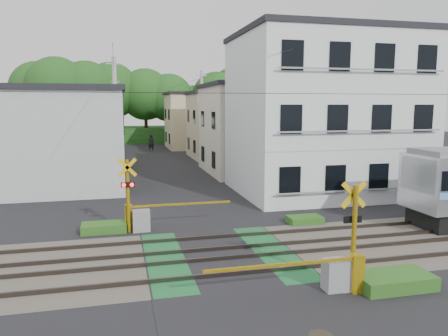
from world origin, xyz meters
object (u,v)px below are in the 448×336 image
object	(u,v)px
apartment_block	(324,114)
pedestrian	(151,143)
crossing_signal_near	(340,267)
manhole_cover	(321,336)
crossing_signal_far	(139,214)

from	to	relation	value
apartment_block	pedestrian	bearing A→B (deg)	107.27
crossing_signal_near	manhole_cover	size ratio (longest dim) A/B	8.40
manhole_cover	crossing_signal_far	bearing A→B (deg)	110.67
crossing_signal_near	crossing_signal_far	xyz separation A→B (m)	(-5.17, 7.31, 0.00)
crossing_signal_far	apartment_block	bearing A→B (deg)	27.78
crossing_signal_far	manhole_cover	xyz separation A→B (m)	(3.56, -9.44, -0.70)
pedestrian	manhole_cover	size ratio (longest dim) A/B	3.35
crossing_signal_far	manhole_cover	size ratio (longest dim) A/B	8.40
pedestrian	crossing_signal_near	bearing A→B (deg)	87.19
crossing_signal_far	manhole_cover	world-z (taller)	crossing_signal_far
pedestrian	manhole_cover	world-z (taller)	pedestrian
crossing_signal_near	pedestrian	bearing A→B (deg)	93.27
crossing_signal_near	crossing_signal_far	size ratio (longest dim) A/B	1.00
manhole_cover	apartment_block	bearing A→B (deg)	63.78
crossing_signal_far	apartment_block	xyz separation A→B (m)	(11.09, 5.84, 3.94)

